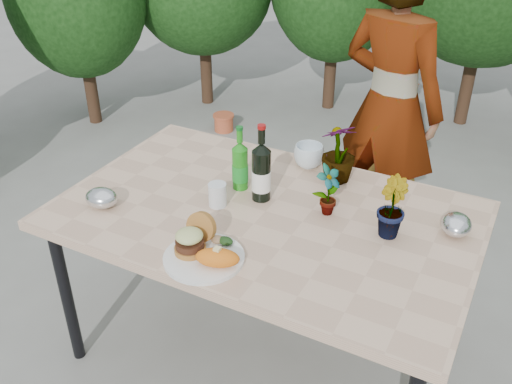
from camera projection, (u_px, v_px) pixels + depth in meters
The scene contains 18 objects.
ground at pixel (264, 349), 2.60m from camera, with size 80.00×80.00×0.00m, color slate.
patio_table at pixel (265, 223), 2.24m from camera, with size 1.60×1.00×0.75m.
shrub_hedge at pixel (430, 16), 3.26m from camera, with size 6.84×5.14×2.31m.
dinner_plate at pixel (204, 258), 1.95m from camera, with size 0.28×0.28×0.01m, color white.
burger_stack at pixel (193, 238), 1.96m from camera, with size 0.11×0.16×0.11m.
sweet_potato at pixel (218, 258), 1.89m from camera, with size 0.15×0.08×0.06m, color orange.
grilled_veg at pixel (222, 240), 2.00m from camera, with size 0.08×0.05×0.03m.
wine_bottle at pixel (261, 173), 2.23m from camera, with size 0.08×0.08×0.32m.
sparkling_water at pixel (240, 166), 2.32m from camera, with size 0.07×0.07×0.28m.
plastic_cup at pixel (218, 195), 2.23m from camera, with size 0.07×0.07×0.10m, color silver.
seedling_left at pixel (328, 191), 2.15m from camera, with size 0.11×0.07×0.21m, color #1C501B.
seedling_mid at pixel (390, 207), 2.03m from camera, with size 0.12×0.10×0.23m, color #2B571D.
seedling_right at pixel (339, 152), 2.36m from camera, with size 0.14×0.14×0.26m, color #2F5F20.
blue_bowl at pixel (309, 156), 2.50m from camera, with size 0.13×0.13×0.10m, color silver.
foil_packet_left at pixel (102, 198), 2.22m from camera, with size 0.13×0.11×0.08m, color silver.
foil_packet_right at pixel (456, 225), 2.07m from camera, with size 0.13×0.11×0.08m, color silver.
person at pixel (390, 106), 2.97m from camera, with size 0.59×0.39×1.61m, color #A77453.
terracotta_pot at pixel (224, 122), 4.58m from camera, with size 0.17×0.17×0.14m.
Camera 1 is at (0.83, -1.66, 1.96)m, focal length 40.00 mm.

